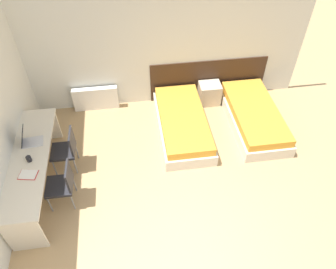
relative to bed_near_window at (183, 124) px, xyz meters
name	(u,v)px	position (x,y,z in m)	size (l,w,h in m)	color
ground_plane	(187,259)	(-0.38, -2.62, -0.20)	(20.00, 20.00, 0.00)	tan
wall_back	(156,45)	(-0.38, 1.07, 1.15)	(6.11, 0.05, 2.70)	silver
headboard_panel	(208,79)	(0.73, 1.03, 0.26)	(2.51, 0.03, 0.92)	#382316
bed_near_window	(183,124)	(0.00, 0.00, 0.00)	(0.94, 2.00, 0.41)	beige
bed_near_door	(254,117)	(1.46, 0.00, 0.00)	(0.94, 2.00, 0.41)	beige
nightstand	(209,93)	(0.73, 0.82, 0.04)	(0.45, 0.37, 0.47)	beige
radiator	(96,99)	(-1.70, 0.95, 0.06)	(0.94, 0.12, 0.53)	silver
desk	(32,164)	(-2.64, -0.99, 0.39)	(0.58, 2.33, 0.74)	beige
chair_near_laptop	(66,149)	(-2.15, -0.62, 0.27)	(0.42, 0.42, 0.84)	#232328
chair_near_notebook	(63,183)	(-2.15, -1.36, 0.27)	(0.42, 0.42, 0.84)	#232328
laptop	(29,140)	(-2.67, -0.66, 0.61)	(0.35, 0.27, 0.33)	silver
open_notebook	(28,175)	(-2.60, -1.34, 0.55)	(0.30, 0.23, 0.02)	#B21E1E
mug	(29,159)	(-2.62, -1.05, 0.58)	(0.08, 0.08, 0.09)	black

